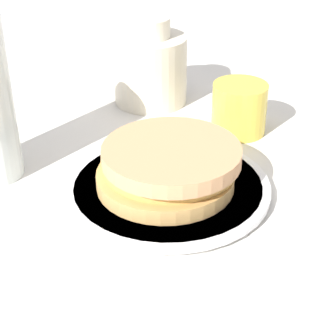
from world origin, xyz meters
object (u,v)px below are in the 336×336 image
plate (168,187)px  cream_jug (150,66)px  juice_glass (239,108)px  pancake_stack (169,165)px

plate → cream_jug: 0.26m
juice_glass → plate: bearing=-152.4°
plate → pancake_stack: bearing=35.5°
juice_glass → pancake_stack: bearing=-152.5°
cream_jug → plate: bearing=-114.5°
pancake_stack → juice_glass: bearing=27.5°
plate → juice_glass: 0.18m
plate → cream_jug: (0.11, 0.24, 0.05)m
pancake_stack → cream_jug: (0.11, 0.23, 0.02)m
juice_glass → cream_jug: cream_jug is taller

